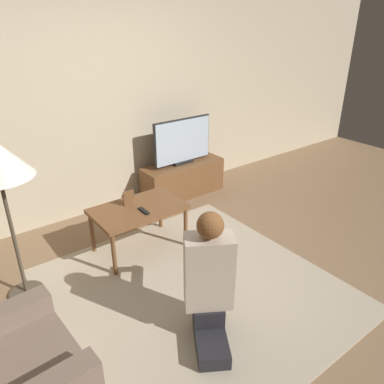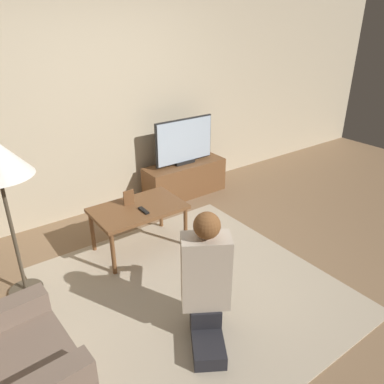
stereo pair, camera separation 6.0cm
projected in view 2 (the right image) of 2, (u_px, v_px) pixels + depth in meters
The scene contains 10 objects.
ground_plane at pixel (193, 291), 3.24m from camera, with size 10.00×10.00×0.00m, color #896B4C.
wall_back at pixel (89, 102), 4.09m from camera, with size 10.00×0.06×2.60m.
rug at pixel (193, 290), 3.24m from camera, with size 2.24×2.34×0.02m.
tv_stand at pixel (185, 179), 4.89m from camera, with size 1.09×0.36×0.44m.
tv at pixel (184, 141), 4.67m from camera, with size 0.83×0.08×0.58m.
coffee_table at pixel (138, 212), 3.65m from camera, with size 0.87×0.55×0.48m.
armchair at pixel (1, 384), 2.10m from camera, with size 0.76×0.85×0.90m.
person_kneeling at pixel (206, 278), 2.61m from camera, with size 0.62×0.80×1.00m.
picture_frame at pixel (129, 197), 3.64m from camera, with size 0.11×0.01×0.15m.
remote at pixel (144, 210), 3.54m from camera, with size 0.04×0.15×0.02m.
Camera 2 is at (-1.52, -2.06, 2.16)m, focal length 35.00 mm.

